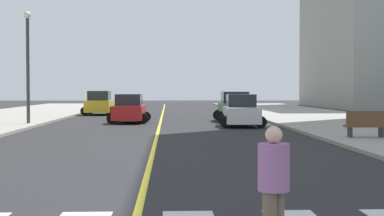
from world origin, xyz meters
The scene contains 8 objects.
lane_divider_paint centered at (0.00, 40.00, 0.01)m, with size 0.16×80.00×0.01m, color yellow.
car_red_nearest centered at (-2.04, 33.44, 0.89)m, with size 2.76×4.34×1.91m.
car_green_second centered at (5.19, 35.08, 0.97)m, with size 2.91×4.64×2.07m.
car_white_third centered at (4.90, 29.49, 0.90)m, with size 2.81×4.39×1.93m.
car_yellow_fourth centered at (-5.46, 45.55, 0.98)m, with size 2.94×4.69×2.09m.
park_bench centered at (9.07, 19.82, 0.69)m, with size 1.82×0.64×1.12m.
pedestrian_crossing centered at (1.97, 3.31, 0.95)m, with size 0.43×0.43×1.73m.
street_lamp centered at (-8.05, 30.87, 4.23)m, with size 0.44×0.44×6.84m.
Camera 1 is at (0.56, -4.22, 2.22)m, focal length 53.03 mm.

